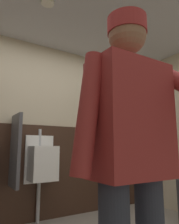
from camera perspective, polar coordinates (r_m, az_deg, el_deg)
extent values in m
cube|color=beige|center=(3.26, -13.87, -4.09)|extent=(4.65, 0.12, 2.53)
cube|color=#382319|center=(3.19, -13.89, -15.09)|extent=(4.05, 0.03, 1.30)
cylinder|color=white|center=(2.63, -11.02, 26.54)|extent=(0.14, 0.14, 0.03)
cube|color=white|center=(3.17, -13.27, -11.95)|extent=(0.40, 0.05, 0.65)
cube|color=white|center=(3.01, -12.22, -13.09)|extent=(0.34, 0.30, 0.45)
cylinder|color=#B7BABF|center=(3.16, -13.01, -6.62)|extent=(0.04, 0.04, 0.24)
cylinder|color=#B7BABF|center=(3.21, -13.42, -21.86)|extent=(0.05, 0.05, 0.55)
cube|color=#4C4C51|center=(2.87, -19.03, -9.48)|extent=(0.04, 0.40, 0.90)
cube|color=maroon|center=(1.09, 10.60, -1.87)|extent=(0.40, 0.24, 0.57)
cylinder|color=maroon|center=(0.95, -0.42, -0.17)|extent=(0.17, 0.09, 0.56)
sphere|color=#8C664C|center=(1.23, 9.94, 19.19)|extent=(0.20, 0.20, 0.20)
cylinder|color=maroon|center=(1.26, 9.86, 21.39)|extent=(0.21, 0.21, 0.09)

